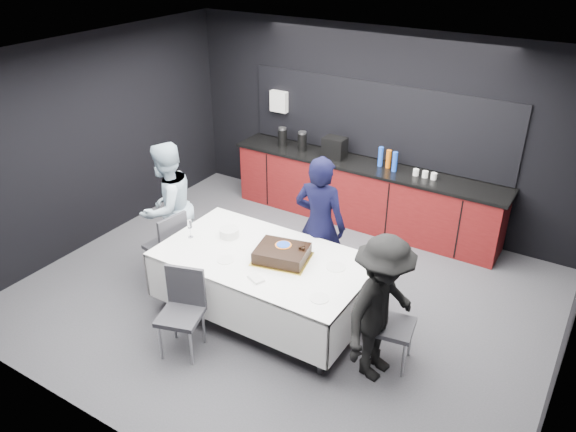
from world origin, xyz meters
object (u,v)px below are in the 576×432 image
object	(u,v)px
person_left	(167,208)
person_right	(381,309)
chair_near	(183,305)
plate_stack	(229,233)
cake_assembly	(282,254)
person_center	(320,225)
party_table	(264,267)
chair_left	(169,242)
chair_right	(385,318)
champagne_flute	(190,225)

from	to	relation	value
person_left	person_right	bearing A→B (deg)	83.86
chair_near	person_left	world-z (taller)	person_left
person_left	plate_stack	bearing A→B (deg)	87.56
cake_assembly	person_center	distance (m)	0.75
party_table	plate_stack	size ratio (longest dim) A/B	10.43
chair_left	person_left	distance (m)	0.45
cake_assembly	person_right	size ratio (longest dim) A/B	0.43
party_table	chair_right	world-z (taller)	chair_right
chair_near	cake_assembly	bearing A→B (deg)	57.16
chair_near	party_table	bearing A→B (deg)	65.73
champagne_flute	person_right	distance (m)	2.43
champagne_flute	chair_left	bearing A→B (deg)	170.15
plate_stack	person_right	world-z (taller)	person_right
person_right	party_table	bearing A→B (deg)	91.33
plate_stack	chair_near	size ratio (longest dim) A/B	0.24
champagne_flute	chair_near	distance (m)	1.05
chair_left	person_center	distance (m)	1.87
person_left	person_right	world-z (taller)	person_left
chair_near	person_center	distance (m)	1.85
party_table	chair_left	xyz separation A→B (m)	(-1.39, -0.03, -0.11)
chair_left	chair_right	size ratio (longest dim) A/B	1.00
cake_assembly	chair_near	xyz separation A→B (m)	(-0.61, -0.94, -0.32)
plate_stack	chair_left	world-z (taller)	chair_left
cake_assembly	person_center	xyz separation A→B (m)	(0.05, 0.75, 0.01)
chair_near	chair_left	bearing A→B (deg)	138.56
chair_right	person_center	distance (m)	1.47
cake_assembly	champagne_flute	distance (m)	1.17
person_center	champagne_flute	bearing A→B (deg)	31.07
person_left	person_right	distance (m)	3.09
party_table	person_center	size ratio (longest dim) A/B	1.34
party_table	person_right	size ratio (longest dim) A/B	1.49
chair_left	person_left	bearing A→B (deg)	130.04
party_table	person_left	xyz separation A→B (m)	(-1.60, 0.22, 0.21)
party_table	plate_stack	world-z (taller)	plate_stack
chair_right	chair_near	world-z (taller)	same
party_table	champagne_flute	size ratio (longest dim) A/B	10.36
chair_left	chair_near	bearing A→B (deg)	-41.44
chair_left	person_right	distance (m)	2.88
chair_near	person_right	xyz separation A→B (m)	(1.87, 0.70, 0.24)
chair_left	chair_near	xyz separation A→B (m)	(0.99, -0.87, 0.00)
plate_stack	chair_left	distance (m)	0.88
chair_left	chair_near	size ratio (longest dim) A/B	1.00
plate_stack	person_left	size ratio (longest dim) A/B	0.13
plate_stack	person_left	distance (m)	1.02
party_table	chair_right	distance (m)	1.45
chair_left	person_right	world-z (taller)	person_right
person_center	person_right	world-z (taller)	person_center
chair_left	chair_near	world-z (taller)	same
party_table	cake_assembly	distance (m)	0.30
plate_stack	champagne_flute	distance (m)	0.46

